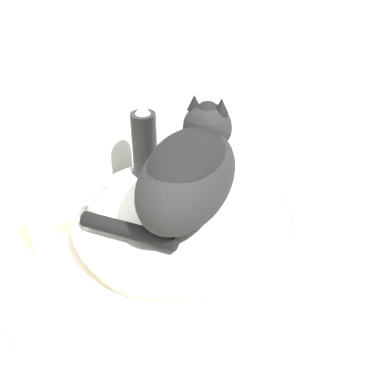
% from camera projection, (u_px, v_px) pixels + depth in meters
% --- Properties ---
extents(wall_back, '(8.00, 0.05, 2.40)m').
position_uv_depth(wall_back, '(116.00, 13.00, 0.96)').
color(wall_back, silver).
rests_on(wall_back, ground_plane).
extents(vanity_counter, '(1.09, 0.52, 0.86)m').
position_uv_depth(vanity_counter, '(204.00, 370.00, 1.16)').
color(vanity_counter, beige).
rests_on(vanity_counter, ground_plane).
extents(sink_basin, '(0.43, 0.43, 0.04)m').
position_uv_depth(sink_basin, '(188.00, 219.00, 0.90)').
color(sink_basin, silver).
rests_on(sink_basin, vanity_counter).
extents(cat, '(0.35, 0.31, 0.18)m').
position_uv_depth(cat, '(189.00, 169.00, 0.86)').
color(cat, black).
rests_on(cat, sink_basin).
extents(faucet, '(0.14, 0.08, 0.14)m').
position_uv_depth(faucet, '(50.00, 220.00, 0.83)').
color(faucet, silver).
rests_on(faucet, vanity_counter).
extents(hairspray_can_black, '(0.05, 0.05, 0.19)m').
position_uv_depth(hairspray_can_black, '(145.00, 150.00, 1.00)').
color(hairspray_can_black, black).
rests_on(hairspray_can_black, vanity_counter).
extents(soap_bar, '(0.08, 0.05, 0.02)m').
position_uv_depth(soap_bar, '(38.00, 325.00, 0.70)').
color(soap_bar, beige).
rests_on(soap_bar, vanity_counter).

